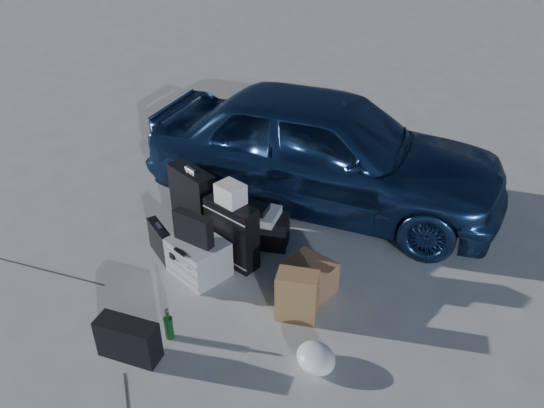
% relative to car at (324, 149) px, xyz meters
% --- Properties ---
extents(ground, '(60.00, 60.00, 0.00)m').
position_rel_car_xyz_m(ground, '(-0.07, -2.10, -0.62)').
color(ground, '#A8A7A3').
rests_on(ground, ground).
extents(car, '(3.91, 2.40, 1.24)m').
position_rel_car_xyz_m(car, '(0.00, 0.00, 0.00)').
color(car, navy).
rests_on(car, ground).
extents(pelican_case, '(0.52, 0.45, 0.34)m').
position_rel_car_xyz_m(pelican_case, '(-0.18, -1.70, -0.45)').
color(pelican_case, '#9EA0A3').
rests_on(pelican_case, ground).
extents(laptop_bag, '(0.38, 0.12, 0.28)m').
position_rel_car_xyz_m(laptop_bag, '(-0.20, -1.72, -0.14)').
color(laptop_bag, black).
rests_on(laptop_bag, pelican_case).
extents(briefcase, '(0.41, 0.23, 0.32)m').
position_rel_car_xyz_m(briefcase, '(-0.64, -1.73, -0.46)').
color(briefcase, black).
rests_on(briefcase, ground).
extents(suitcase_left, '(0.55, 0.28, 0.68)m').
position_rel_car_xyz_m(suitcase_left, '(-0.68, -1.25, -0.28)').
color(suitcase_left, black).
rests_on(suitcase_left, ground).
extents(suitcase_right, '(0.52, 0.22, 0.61)m').
position_rel_car_xyz_m(suitcase_right, '(-0.07, -1.38, -0.32)').
color(suitcase_right, black).
rests_on(suitcase_right, ground).
extents(white_carton, '(0.25, 0.21, 0.18)m').
position_rel_car_xyz_m(white_carton, '(-0.07, -1.37, 0.08)').
color(white_carton, beige).
rests_on(white_carton, suitcase_right).
extents(duffel_bag, '(0.67, 0.51, 0.31)m').
position_rel_car_xyz_m(duffel_bag, '(-0.08, -1.04, -0.47)').
color(duffel_bag, black).
rests_on(duffel_bag, ground).
extents(flat_box_white, '(0.51, 0.44, 0.08)m').
position_rel_car_xyz_m(flat_box_white, '(-0.07, -1.06, -0.28)').
color(flat_box_white, beige).
rests_on(flat_box_white, duffel_bag).
extents(flat_box_black, '(0.31, 0.26, 0.06)m').
position_rel_car_xyz_m(flat_box_black, '(-0.07, -1.08, -0.21)').
color(flat_box_black, black).
rests_on(flat_box_black, flat_box_white).
extents(kraft_bag, '(0.37, 0.31, 0.43)m').
position_rel_car_xyz_m(kraft_bag, '(0.82, -1.63, -0.41)').
color(kraft_bag, '#936040').
rests_on(kraft_bag, ground).
extents(cardboard_box, '(0.40, 0.35, 0.29)m').
position_rel_car_xyz_m(cardboard_box, '(0.72, -1.31, -0.48)').
color(cardboard_box, '#9C6744').
rests_on(cardboard_box, ground).
extents(plastic_bag, '(0.38, 0.36, 0.17)m').
position_rel_car_xyz_m(plastic_bag, '(1.22, -1.96, -0.54)').
color(plastic_bag, silver).
rests_on(plastic_bag, ground).
extents(messenger_bag, '(0.49, 0.30, 0.32)m').
position_rel_car_xyz_m(messenger_bag, '(0.08, -2.70, -0.46)').
color(messenger_bag, black).
rests_on(messenger_bag, ground).
extents(green_bottle, '(0.07, 0.07, 0.27)m').
position_rel_car_xyz_m(green_bottle, '(0.18, -2.40, -0.49)').
color(green_bottle, black).
rests_on(green_bottle, ground).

